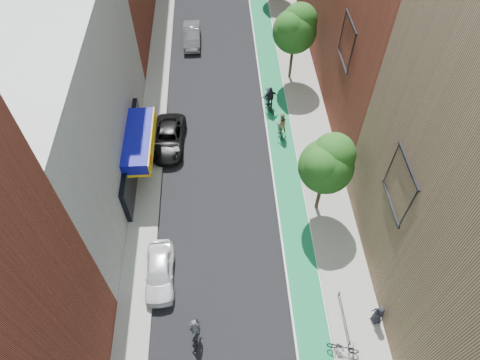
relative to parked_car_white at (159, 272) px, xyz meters
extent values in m
cube|color=#147137|center=(8.60, 20.51, -0.71)|extent=(2.00, 68.00, 0.01)
cube|color=gray|center=(-1.40, 20.51, -0.64)|extent=(2.00, 68.00, 0.15)
cube|color=gray|center=(11.10, 20.51, -0.64)|extent=(3.00, 68.00, 0.15)
cube|color=silver|center=(-6.40, 8.51, 5.29)|extent=(8.00, 20.00, 12.00)
cylinder|color=#332619|center=(10.20, 4.51, 0.94)|extent=(0.24, 0.24, 3.30)
sphere|color=#124312|center=(10.20, 4.51, 3.67)|extent=(3.36, 3.36, 3.36)
sphere|color=#124312|center=(10.60, 4.81, 4.39)|extent=(2.64, 2.64, 2.64)
sphere|color=#124312|center=(9.90, 4.21, 4.15)|extent=(2.40, 2.40, 2.40)
cylinder|color=#332619|center=(10.20, 18.51, 1.02)|extent=(0.24, 0.24, 3.47)
sphere|color=#124312|center=(10.20, 18.51, 3.89)|extent=(3.53, 3.53, 3.53)
sphere|color=#124312|center=(10.60, 18.81, 4.64)|extent=(2.77, 2.77, 2.77)
sphere|color=#124312|center=(9.90, 18.21, 4.39)|extent=(2.52, 2.52, 2.52)
imported|color=white|center=(0.00, 0.00, 0.00)|extent=(1.81, 4.22, 1.42)
imported|color=black|center=(0.01, 11.01, -0.01)|extent=(2.61, 5.15, 1.40)
imported|color=gray|center=(1.60, 24.42, 0.02)|extent=(1.57, 4.43, 1.46)
imported|color=black|center=(2.16, -3.70, -0.24)|extent=(0.67, 1.79, 0.93)
imported|color=#4D4F55|center=(2.16, -3.60, 0.52)|extent=(0.65, 0.44, 1.75)
imported|color=black|center=(8.59, 11.51, -0.24)|extent=(0.65, 1.61, 0.94)
imported|color=#937B56|center=(8.59, 11.61, 0.53)|extent=(0.95, 0.78, 1.78)
imported|color=black|center=(8.08, 14.47, -0.26)|extent=(0.98, 1.80, 0.90)
imported|color=black|center=(8.08, 14.57, 0.57)|extent=(1.17, 0.70, 1.87)
imported|color=black|center=(7.94, 14.86, -0.16)|extent=(0.79, 1.90, 1.10)
imported|color=#385665|center=(7.94, 14.96, 0.45)|extent=(1.13, 0.76, 1.62)
imported|color=black|center=(10.00, -4.89, -0.11)|extent=(1.81, 1.07, 0.90)
imported|color=black|center=(12.20, -3.37, 0.24)|extent=(0.79, 0.93, 1.61)
camera|label=1|loc=(4.11, -11.74, 23.17)|focal=32.00mm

